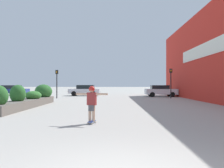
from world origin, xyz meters
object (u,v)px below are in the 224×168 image
object	(u,v)px
skateboard	(92,122)
traffic_light_right	(171,78)
car_leftmost	(85,90)
car_center_left	(12,90)
traffic_light_left	(57,79)
car_center_right	(161,91)
skateboarder	(92,100)

from	to	relation	value
skateboard	traffic_light_right	distance (m)	19.49
car_leftmost	traffic_light_right	bearing A→B (deg)	-121.29
car_center_left	traffic_light_left	xyz separation A→B (m)	(8.11, -7.60, 1.42)
car_center_right	skateboard	bearing A→B (deg)	-17.25
car_center_left	car_center_right	size ratio (longest dim) A/B	1.10
car_center_left	skateboard	bearing A→B (deg)	28.22
skateboarder	car_center_left	size ratio (longest dim) A/B	0.32
skateboard	traffic_light_right	xyz separation A→B (m)	(7.17, 17.99, 2.19)
traffic_light_left	traffic_light_right	size ratio (longest dim) A/B	0.96
car_center_right	traffic_light_left	bearing A→B (deg)	-72.86
skateboard	traffic_light_left	world-z (taller)	traffic_light_left
car_leftmost	traffic_light_right	world-z (taller)	traffic_light_right
skateboard	car_center_left	distance (m)	28.86
skateboard	traffic_light_right	size ratio (longest dim) A/B	0.20
skateboard	car_leftmost	world-z (taller)	car_leftmost
car_center_right	traffic_light_right	world-z (taller)	traffic_light_right
car_center_right	traffic_light_right	xyz separation A→B (m)	(0.47, -3.61, 1.50)
skateboard	car_center_right	distance (m)	22.62
car_leftmost	traffic_light_left	distance (m)	7.02
car_leftmost	car_center_left	size ratio (longest dim) A/B	0.97
car_leftmost	car_center_right	bearing A→B (deg)	-105.22
car_center_left	traffic_light_left	bearing A→B (deg)	46.84
car_leftmost	car_center_right	size ratio (longest dim) A/B	1.07
traffic_light_left	car_center_right	bearing A→B (deg)	17.14
traffic_light_left	car_leftmost	bearing A→B (deg)	70.14
car_center_left	car_center_right	world-z (taller)	car_center_right
skateboarder	traffic_light_right	bearing A→B (deg)	79.34
skateboarder	traffic_light_left	xyz separation A→B (m)	(-5.53, 17.82, 1.24)
skateboard	car_center_left	bearing A→B (deg)	129.30
car_center_right	traffic_light_right	bearing A→B (deg)	7.37
skateboard	traffic_light_right	world-z (taller)	traffic_light_right
skateboard	skateboarder	size ratio (longest dim) A/B	0.48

